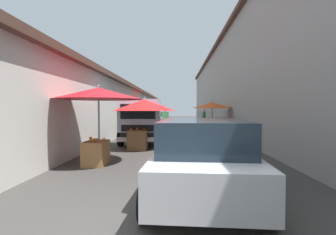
# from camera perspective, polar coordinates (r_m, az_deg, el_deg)

# --- Properties ---
(ground) EXTENTS (90.00, 90.00, 0.00)m
(ground) POSITION_cam_1_polar(r_m,az_deg,el_deg) (16.87, 1.72, -3.77)
(ground) COLOR #3D3A38
(building_left_whitewash) EXTENTS (49.80, 7.50, 3.48)m
(building_left_whitewash) POSITION_cam_1_polar(r_m,az_deg,el_deg) (20.28, -18.00, 2.04)
(building_left_whitewash) COLOR beige
(building_left_whitewash) RESTS_ON ground
(building_right_concrete) EXTENTS (49.80, 7.50, 6.97)m
(building_right_concrete) POSITION_cam_1_polar(r_m,az_deg,el_deg) (20.28, 21.69, 6.93)
(building_right_concrete) COLOR gray
(building_right_concrete) RESTS_ON ground
(fruit_stall_far_left) EXTENTS (2.62, 2.62, 2.14)m
(fruit_stall_far_left) POSITION_cam_1_polar(r_m,az_deg,el_deg) (10.66, -5.50, 1.64)
(fruit_stall_far_left) COLOR #9E9EA3
(fruit_stall_far_left) RESTS_ON ground
(fruit_stall_far_right) EXTENTS (2.47, 2.47, 2.16)m
(fruit_stall_far_right) POSITION_cam_1_polar(r_m,az_deg,el_deg) (16.01, 9.69, 1.86)
(fruit_stall_far_right) COLOR #9E9EA3
(fruit_stall_far_right) RESTS_ON ground
(fruit_stall_near_right) EXTENTS (2.65, 2.65, 2.37)m
(fruit_stall_near_right) POSITION_cam_1_polar(r_m,az_deg,el_deg) (7.90, -15.27, 3.45)
(fruit_stall_near_right) COLOR #9E9EA3
(fruit_stall_near_right) RESTS_ON ground
(fruit_stall_mid_lane) EXTENTS (2.84, 2.84, 2.30)m
(fruit_stall_mid_lane) POSITION_cam_1_polar(r_m,az_deg,el_deg) (21.85, -4.40, 2.23)
(fruit_stall_mid_lane) COLOR #9E9EA3
(fruit_stall_mid_lane) RESTS_ON ground
(hatchback_car) EXTENTS (3.99, 2.08, 1.45)m
(hatchback_car) POSITION_cam_1_polar(r_m,az_deg,el_deg) (5.02, 7.66, -8.62)
(hatchback_car) COLOR #ADAFB5
(hatchback_car) RESTS_ON ground
(delivery_truck) EXTENTS (4.95, 2.04, 2.08)m
(delivery_truck) POSITION_cam_1_polar(r_m,az_deg,el_deg) (12.14, -5.80, -1.04)
(delivery_truck) COLOR black
(delivery_truck) RESTS_ON ground
(vendor_by_crates) EXTENTS (0.66, 0.23, 1.68)m
(vendor_by_crates) POSITION_cam_1_polar(r_m,az_deg,el_deg) (17.92, 7.95, -0.32)
(vendor_by_crates) COLOR #232328
(vendor_by_crates) RESTS_ON ground
(vendor_in_shade) EXTENTS (0.27, 0.66, 1.69)m
(vendor_in_shade) POSITION_cam_1_polar(r_m,az_deg,el_deg) (20.26, -0.75, -0.04)
(vendor_in_shade) COLOR #665B4C
(vendor_in_shade) RESTS_ON ground
(parked_scooter) EXTENTS (1.69, 0.45, 1.14)m
(parked_scooter) POSITION_cam_1_polar(r_m,az_deg,el_deg) (16.41, -8.14, -2.37)
(parked_scooter) COLOR black
(parked_scooter) RESTS_ON ground
(plastic_stool) EXTENTS (0.30, 0.30, 0.43)m
(plastic_stool) POSITION_cam_1_polar(r_m,az_deg,el_deg) (17.91, 3.87, -2.40)
(plastic_stool) COLOR red
(plastic_stool) RESTS_ON ground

